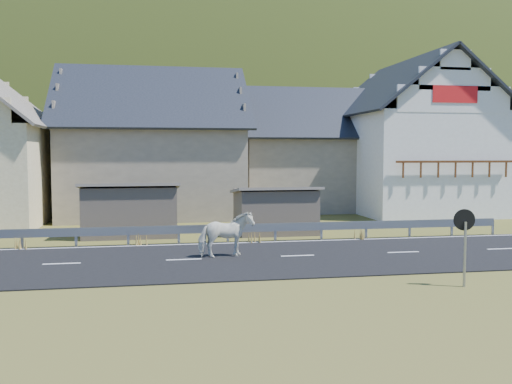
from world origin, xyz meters
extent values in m
plane|color=#4E511B|center=(0.00, 0.00, 0.00)|extent=(160.00, 160.00, 0.00)
cube|color=black|center=(0.00, 0.00, 0.02)|extent=(60.00, 7.00, 0.04)
cube|color=silver|center=(0.00, 0.00, 0.04)|extent=(60.00, 6.60, 0.01)
cube|color=#93969B|center=(0.00, 3.68, 0.58)|extent=(28.00, 0.08, 0.34)
cube|color=#93969B|center=(-6.00, 3.70, 0.35)|extent=(0.10, 0.06, 0.70)
cube|color=#93969B|center=(-4.00, 3.70, 0.35)|extent=(0.10, 0.06, 0.70)
cube|color=#93969B|center=(-2.00, 3.70, 0.35)|extent=(0.10, 0.06, 0.70)
cube|color=#93969B|center=(0.00, 3.70, 0.35)|extent=(0.10, 0.06, 0.70)
cube|color=#93969B|center=(2.00, 3.70, 0.35)|extent=(0.10, 0.06, 0.70)
cube|color=#93969B|center=(4.00, 3.70, 0.35)|extent=(0.10, 0.06, 0.70)
cube|color=#93969B|center=(6.00, 3.70, 0.35)|extent=(0.10, 0.06, 0.70)
cube|color=#93969B|center=(8.00, 3.70, 0.35)|extent=(0.10, 0.06, 0.70)
cube|color=#93969B|center=(10.00, 3.70, 0.35)|extent=(0.10, 0.06, 0.70)
cube|color=#93969B|center=(12.00, 3.70, 0.35)|extent=(0.10, 0.06, 0.70)
cube|color=#93969B|center=(14.00, 3.70, 0.35)|extent=(0.10, 0.06, 0.70)
cube|color=#695D4F|center=(-2.00, 6.50, 1.10)|extent=(4.30, 3.30, 2.40)
cube|color=#695D4F|center=(4.50, 6.00, 1.00)|extent=(3.80, 2.90, 2.20)
cube|color=gray|center=(-1.00, 15.00, 2.50)|extent=(10.00, 9.00, 5.00)
cube|color=gray|center=(9.00, 17.00, 2.30)|extent=(9.00, 8.00, 4.60)
cube|color=white|center=(15.00, 14.00, 3.00)|extent=(8.00, 10.00, 6.00)
cube|color=red|center=(15.00, 8.97, 6.80)|extent=(2.60, 0.06, 0.90)
cube|color=#593413|center=(15.00, 8.75, 3.20)|extent=(6.80, 0.12, 0.12)
ellipsoid|color=#233614|center=(5.00, 180.00, -20.00)|extent=(440.00, 280.00, 260.00)
imported|color=silver|center=(1.48, 0.25, 0.84)|extent=(1.19, 2.01, 1.59)
cylinder|color=#93969B|center=(7.40, -5.17, 0.90)|extent=(0.07, 0.07, 1.80)
cylinder|color=black|center=(7.40, -5.10, 1.85)|extent=(0.60, 0.13, 0.60)
cylinder|color=white|center=(7.40, -5.07, 1.85)|extent=(0.50, 0.10, 0.50)
camera|label=1|loc=(-1.04, -19.37, 3.70)|focal=40.00mm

